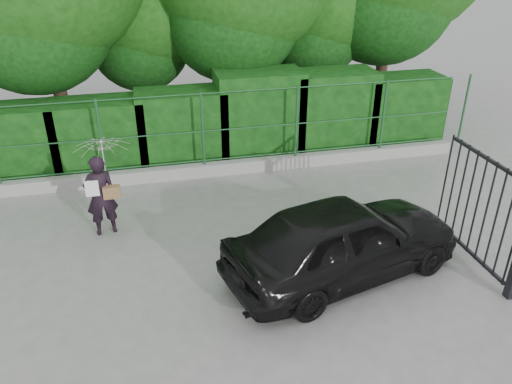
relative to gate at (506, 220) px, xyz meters
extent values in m
plane|color=gray|center=(-4.60, 0.72, -1.19)|extent=(80.00, 80.00, 0.00)
cube|color=#9E9E99|center=(-4.60, 5.22, -1.04)|extent=(14.00, 0.25, 0.30)
cylinder|color=#1E4D28|center=(-6.50, 5.22, 0.01)|extent=(0.06, 0.06, 1.80)
cylinder|color=#1E4D28|center=(-4.20, 5.22, 0.01)|extent=(0.06, 0.06, 1.80)
cylinder|color=#1E4D28|center=(-1.90, 5.22, 0.01)|extent=(0.06, 0.06, 1.80)
cylinder|color=#1E4D28|center=(0.40, 5.22, 0.01)|extent=(0.06, 0.06, 1.80)
cylinder|color=#1E4D28|center=(2.70, 5.22, 0.01)|extent=(0.06, 0.06, 1.80)
cylinder|color=#1E4D28|center=(-4.60, 5.22, -0.79)|extent=(13.60, 0.03, 0.03)
cylinder|color=#1E4D28|center=(-4.60, 5.22, -0.04)|extent=(13.60, 0.03, 0.03)
cylinder|color=#1E4D28|center=(-4.60, 5.22, 0.86)|extent=(13.60, 0.03, 0.03)
cube|color=black|center=(-8.60, 6.22, -0.31)|extent=(2.20, 1.20, 1.75)
cube|color=black|center=(-6.60, 6.22, -0.31)|extent=(2.20, 1.20, 1.76)
cube|color=black|center=(-4.60, 6.22, -0.25)|extent=(2.20, 1.20, 1.87)
cube|color=black|center=(-2.60, 6.22, -0.07)|extent=(2.20, 1.20, 2.23)
cube|color=black|center=(-0.60, 6.22, -0.12)|extent=(2.20, 1.20, 2.12)
cube|color=black|center=(1.40, 6.22, -0.25)|extent=(2.20, 1.20, 1.88)
cylinder|color=black|center=(-7.60, 7.92, 1.06)|extent=(0.36, 0.36, 4.50)
cylinder|color=black|center=(-5.10, 9.22, 0.44)|extent=(0.36, 0.36, 3.25)
sphere|color=#14470F|center=(-5.10, 9.22, 2.39)|extent=(3.90, 3.90, 3.90)
cylinder|color=black|center=(-2.60, 8.22, 0.94)|extent=(0.36, 0.36, 4.25)
cylinder|color=black|center=(-0.10, 8.92, 0.56)|extent=(0.36, 0.36, 3.50)
cylinder|color=black|center=(1.90, 8.52, 1.19)|extent=(0.36, 0.36, 4.75)
cube|color=black|center=(0.00, 0.67, -1.04)|extent=(0.05, 2.00, 0.06)
cube|color=black|center=(0.00, 0.67, 0.76)|extent=(0.05, 2.00, 0.06)
cylinder|color=black|center=(0.00, -0.03, -0.14)|extent=(0.04, 0.04, 1.90)
cylinder|color=black|center=(0.00, 0.22, -0.14)|extent=(0.04, 0.04, 1.90)
cylinder|color=black|center=(0.00, 0.47, -0.14)|extent=(0.04, 0.04, 1.90)
cylinder|color=black|center=(0.00, 0.72, -0.14)|extent=(0.04, 0.04, 1.90)
cylinder|color=black|center=(0.00, 0.97, -0.14)|extent=(0.04, 0.04, 1.90)
cylinder|color=black|center=(0.00, 1.22, -0.14)|extent=(0.04, 0.04, 1.90)
cylinder|color=black|center=(0.00, 1.47, -0.14)|extent=(0.04, 0.04, 1.90)
cylinder|color=black|center=(0.00, 1.72, -0.14)|extent=(0.04, 0.04, 1.90)
imported|color=black|center=(-6.47, 3.07, -0.36)|extent=(0.67, 0.51, 1.65)
imported|color=silver|center=(-6.32, 3.12, 0.30)|extent=(1.00, 1.02, 0.91)
cube|color=brown|center=(-6.25, 2.99, -0.27)|extent=(0.32, 0.15, 0.24)
cube|color=white|center=(-6.59, 2.95, -0.14)|extent=(0.25, 0.02, 0.32)
imported|color=black|center=(-2.45, 0.75, -0.48)|extent=(4.45, 2.68, 1.42)
camera|label=1|loc=(-5.49, -5.81, 4.10)|focal=35.00mm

